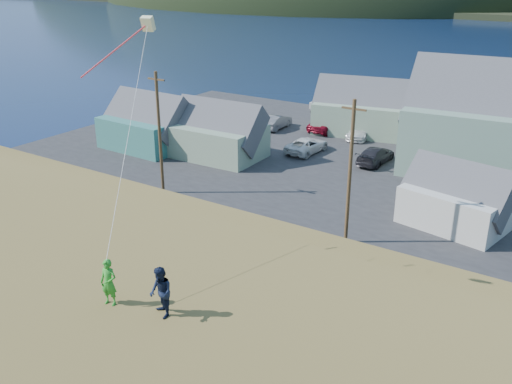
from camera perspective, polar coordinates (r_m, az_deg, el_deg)
ground at (r=37.25m, az=7.06°, el=-5.76°), size 900.00×900.00×0.00m
grass_strip at (r=35.64m, az=5.62°, el=-6.96°), size 110.00×8.00×0.10m
waterfront_lot at (r=51.87m, az=15.51°, el=1.79°), size 72.00×36.00×0.12m
wharf at (r=74.62m, az=16.87°, el=8.01°), size 26.00×14.00×0.90m
shed_teal at (r=57.58m, az=-10.91°, el=6.76°), size 8.79×6.34×6.78m
shed_palegreen_near at (r=53.78m, az=-4.01°, el=5.97°), size 9.19×5.95×6.55m
shed_white at (r=41.58m, az=19.43°, el=-0.53°), size 7.92×6.00×5.69m
shed_palegreen_far at (r=62.65m, az=10.90°, el=8.22°), size 11.83×8.16×7.30m
utility_poles at (r=36.95m, az=7.18°, el=2.04°), size 29.38×0.24×9.67m
parked_cars at (r=58.61m, az=6.87°, el=5.56°), size 22.11×13.25×1.54m
kite_flyer_green at (r=18.51m, az=-14.52°, el=-8.75°), size 0.63×0.48×1.55m
kite_flyer_navy at (r=17.59m, az=-9.50°, el=-9.89°), size 0.99×0.93×1.63m
kite_rig at (r=22.94m, az=-11.31°, el=15.52°), size 2.44×3.42×9.61m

